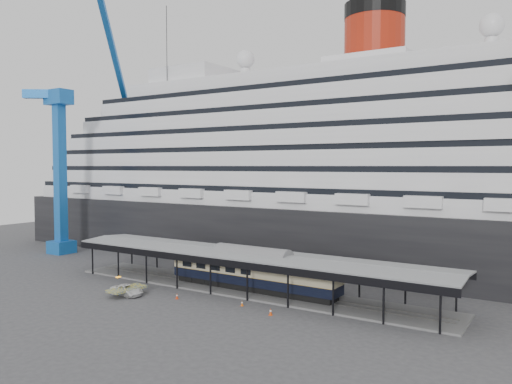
% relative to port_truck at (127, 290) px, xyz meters
% --- Properties ---
extents(ground, '(200.00, 200.00, 0.00)m').
position_rel_port_truck_xyz_m(ground, '(11.77, 5.32, -0.68)').
color(ground, '#3D3D40').
rests_on(ground, ground).
extents(cruise_ship, '(130.00, 30.00, 43.90)m').
position_rel_port_truck_xyz_m(cruise_ship, '(11.82, 37.32, 17.67)').
color(cruise_ship, black).
rests_on(cruise_ship, ground).
extents(platform_canopy, '(56.00, 9.18, 5.30)m').
position_rel_port_truck_xyz_m(platform_canopy, '(11.77, 10.32, 1.69)').
color(platform_canopy, slate).
rests_on(platform_canopy, ground).
extents(crane_blue, '(22.63, 19.19, 47.60)m').
position_rel_port_truck_xyz_m(crane_blue, '(-33.35, 15.94, 19.28)').
color(crane_blue, blue).
rests_on(crane_blue, ground).
extents(port_truck, '(5.04, 2.68, 1.35)m').
position_rel_port_truck_xyz_m(port_truck, '(0.00, 0.00, 0.00)').
color(port_truck, silver).
rests_on(port_truck, ground).
extents(pullman_carriage, '(25.02, 3.57, 24.52)m').
position_rel_port_truck_xyz_m(pullman_carriage, '(12.77, 10.32, 2.27)').
color(pullman_carriage, black).
rests_on(pullman_carriage, ground).
extents(traffic_cone_left, '(0.43, 0.43, 0.74)m').
position_rel_port_truck_xyz_m(traffic_cone_left, '(6.72, 2.10, -0.31)').
color(traffic_cone_left, red).
rests_on(traffic_cone_left, ground).
extents(traffic_cone_mid, '(0.39, 0.39, 0.68)m').
position_rel_port_truck_xyz_m(traffic_cone_mid, '(15.44, 3.89, -0.34)').
color(traffic_cone_mid, '#E05F0C').
rests_on(traffic_cone_mid, ground).
extents(traffic_cone_right, '(0.44, 0.44, 0.82)m').
position_rel_port_truck_xyz_m(traffic_cone_right, '(20.24, 2.53, -0.27)').
color(traffic_cone_right, '#D5420B').
rests_on(traffic_cone_right, ground).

